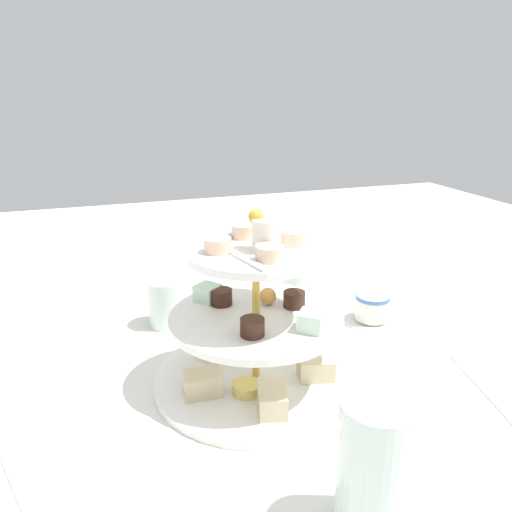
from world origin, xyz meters
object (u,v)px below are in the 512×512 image
(tiered_serving_stand, at_px, (256,331))
(water_glass_short_left, at_px, (295,289))
(butter_knife_left, at_px, (13,471))
(butter_knife_right, at_px, (484,387))
(teacup_with_saucer, at_px, (372,309))
(water_glass_mid_back, at_px, (166,303))
(water_glass_tall_right, at_px, (374,466))

(tiered_serving_stand, xyz_separation_m, water_glass_short_left, (-0.21, 0.15, -0.04))
(butter_knife_left, height_order, butter_knife_right, same)
(teacup_with_saucer, distance_m, water_glass_mid_back, 0.36)
(butter_knife_right, bearing_deg, tiered_serving_stand, 81.38)
(water_glass_short_left, relative_size, butter_knife_right, 0.42)
(tiered_serving_stand, relative_size, water_glass_mid_back, 3.48)
(water_glass_short_left, xyz_separation_m, teacup_with_saucer, (0.10, 0.10, -0.01))
(butter_knife_left, distance_m, butter_knife_right, 0.59)
(butter_knife_left, xyz_separation_m, water_glass_mid_back, (-0.30, 0.21, 0.04))
(water_glass_short_left, bearing_deg, water_glass_tall_right, -14.95)
(teacup_with_saucer, relative_size, butter_knife_right, 0.53)
(teacup_with_saucer, bearing_deg, butter_knife_right, 9.55)
(teacup_with_saucer, bearing_deg, tiered_serving_stand, -65.94)
(teacup_with_saucer, bearing_deg, water_glass_tall_right, -31.46)
(tiered_serving_stand, relative_size, water_glass_tall_right, 2.11)
(water_glass_tall_right, bearing_deg, water_glass_mid_back, -166.76)
(tiered_serving_stand, height_order, water_glass_tall_right, tiered_serving_stand)
(water_glass_short_left, distance_m, butter_knife_right, 0.36)
(teacup_with_saucer, height_order, butter_knife_right, teacup_with_saucer)
(tiered_serving_stand, distance_m, water_glass_short_left, 0.26)
(butter_knife_left, bearing_deg, teacup_with_saucer, 90.09)
(water_glass_short_left, height_order, teacup_with_saucer, water_glass_short_left)
(tiered_serving_stand, bearing_deg, water_glass_short_left, 145.07)
(water_glass_tall_right, relative_size, water_glass_mid_back, 1.65)
(water_glass_tall_right, relative_size, butter_knife_right, 0.79)
(water_glass_tall_right, xyz_separation_m, butter_knife_left, (-0.18, -0.32, -0.07))
(tiered_serving_stand, distance_m, water_glass_tall_right, 0.26)
(tiered_serving_stand, relative_size, water_glass_short_left, 3.98)
(butter_knife_right, bearing_deg, butter_knife_left, 99.69)
(water_glass_short_left, distance_m, water_glass_mid_back, 0.24)
(tiered_serving_stand, height_order, teacup_with_saucer, tiered_serving_stand)
(water_glass_tall_right, distance_m, butter_knife_right, 0.31)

